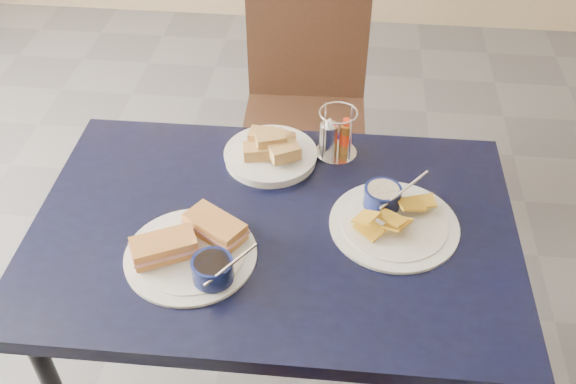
# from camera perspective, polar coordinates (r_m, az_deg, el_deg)

# --- Properties ---
(ground) EXTENTS (6.00, 6.00, 0.00)m
(ground) POSITION_cam_1_polar(r_m,az_deg,el_deg) (2.14, 4.10, -16.37)
(ground) COLOR #535358
(ground) RESTS_ON ground
(dining_table) EXTENTS (1.15, 0.78, 0.75)m
(dining_table) POSITION_cam_1_polar(r_m,az_deg,el_deg) (1.57, -1.25, -4.76)
(dining_table) COLOR black
(dining_table) RESTS_ON ground
(chair_far) EXTENTS (0.45, 0.43, 0.92)m
(chair_far) POSITION_cam_1_polar(r_m,az_deg,el_deg) (2.36, 1.66, 8.71)
(chair_far) COLOR black
(chair_far) RESTS_ON ground
(sandwich_plate) EXTENTS (0.31, 0.30, 0.12)m
(sandwich_plate) POSITION_cam_1_polar(r_m,az_deg,el_deg) (1.44, -8.33, -5.06)
(sandwich_plate) COLOR white
(sandwich_plate) RESTS_ON dining_table
(plantain_plate) EXTENTS (0.30, 0.30, 0.12)m
(plantain_plate) POSITION_cam_1_polar(r_m,az_deg,el_deg) (1.53, 9.09, -2.05)
(plantain_plate) COLOR white
(plantain_plate) RESTS_ON dining_table
(bread_basket) EXTENTS (0.24, 0.24, 0.08)m
(bread_basket) POSITION_cam_1_polar(r_m,az_deg,el_deg) (1.69, -1.54, 3.59)
(bread_basket) COLOR white
(bread_basket) RESTS_ON dining_table
(condiment_caddy) EXTENTS (0.11, 0.11, 0.14)m
(condiment_caddy) POSITION_cam_1_polar(r_m,az_deg,el_deg) (1.69, 4.22, 4.99)
(condiment_caddy) COLOR silver
(condiment_caddy) RESTS_ON dining_table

